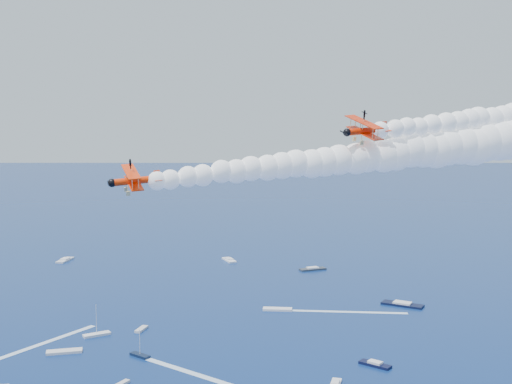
# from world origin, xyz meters

# --- Properties ---
(biplane_lead) EXTENTS (12.50, 13.39, 8.26)m
(biplane_lead) POSITION_xyz_m (23.76, 31.96, 61.14)
(biplane_lead) COLOR red
(biplane_trail) EXTENTS (11.55, 12.61, 7.50)m
(biplane_trail) POSITION_xyz_m (-10.25, 14.58, 53.73)
(biplane_trail) COLOR #FE3205
(smoke_trail_trail) EXTENTS (75.15, 65.26, 12.96)m
(smoke_trail_trail) POSITION_xyz_m (20.80, 31.79, 56.48)
(smoke_trail_trail) COLOR white
(spectator_boats) EXTENTS (231.67, 185.99, 0.70)m
(spectator_boats) POSITION_xyz_m (6.54, 108.23, 0.35)
(spectator_boats) COLOR #0D1931
(spectator_boats) RESTS_ON ground
(boat_wakes) EXTENTS (110.27, 75.02, 0.04)m
(boat_wakes) POSITION_xyz_m (-22.62, 97.35, 0.03)
(boat_wakes) COLOR white
(boat_wakes) RESTS_ON ground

